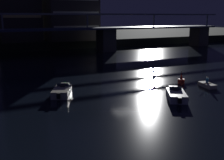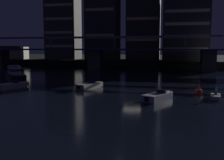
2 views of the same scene
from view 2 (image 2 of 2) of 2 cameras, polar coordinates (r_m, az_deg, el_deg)
ground_plane at (r=36.72m, az=4.40°, el=-2.67°), size 400.00×400.00×0.00m
far_riverbank at (r=121.36m, az=9.59°, el=4.48°), size 240.00×80.00×2.20m
river_bridge at (r=73.33m, az=8.19°, el=5.47°), size 98.79×6.40×9.38m
tower_west_low at (r=98.07m, az=-10.60°, el=11.47°), size 11.30×8.23×24.02m
tower_central at (r=91.93m, az=7.07°, el=14.84°), size 10.63×13.74×33.56m
tower_east_tall at (r=86.58m, az=15.61°, el=10.25°), size 13.56×13.31×18.88m
waterfront_pavilion at (r=101.58m, az=-21.47°, el=5.52°), size 12.40×7.40×4.70m
cabin_cruiser_near_left at (r=54.15m, az=-20.41°, el=1.13°), size 7.60×8.20×2.79m
speedboat_near_right at (r=42.84m, az=-20.90°, el=-1.17°), size 3.27×5.00×1.16m
speedboat_mid_left at (r=31.47m, az=9.97°, el=-3.61°), size 3.64×4.85×1.16m
speedboat_mid_center at (r=40.14m, az=-4.94°, el=-1.26°), size 3.36×4.96×1.16m
channel_buoy at (r=37.08m, az=18.42°, el=-2.17°), size 0.90×0.90×1.76m
dinghy_with_paddler at (r=34.34m, az=21.65°, el=-3.35°), size 2.56×2.76×1.36m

